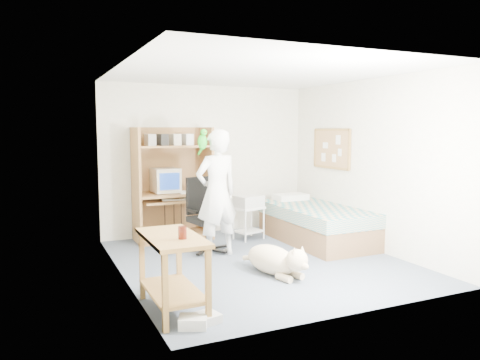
{
  "coord_description": "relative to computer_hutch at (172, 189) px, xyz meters",
  "views": [
    {
      "loc": [
        -2.77,
        -5.49,
        1.77
      ],
      "look_at": [
        -0.05,
        0.53,
        1.05
      ],
      "focal_mm": 35.0,
      "sensor_mm": 36.0,
      "label": 1
    }
  ],
  "objects": [
    {
      "name": "pencil_cup",
      "position": [
        0.31,
        -0.09,
        -0.0
      ],
      "size": [
        0.08,
        0.08,
        0.12
      ],
      "primitive_type": "cylinder",
      "color": "gold",
      "rests_on": "computer_hutch"
    },
    {
      "name": "corkboard",
      "position": [
        2.47,
        -0.84,
        0.63
      ],
      "size": [
        0.04,
        0.94,
        0.66
      ],
      "color": "#9E7E47",
      "rests_on": "wall_right"
    },
    {
      "name": "floor_box_a",
      "position": [
        -0.8,
        -3.38,
        -0.77
      ],
      "size": [
        0.31,
        0.28,
        0.1
      ],
      "primitive_type": "cube",
      "rotation": [
        0.0,
        0.0,
        -0.4
      ],
      "color": "silver",
      "rests_on": "floor"
    },
    {
      "name": "printer",
      "position": [
        1.11,
        -0.53,
        -0.2
      ],
      "size": [
        0.49,
        0.42,
        0.18
      ],
      "primitive_type": "cube",
      "rotation": [
        0.0,
        0.0,
        0.27
      ],
      "color": "#B6B6B1",
      "rests_on": "printer_cart"
    },
    {
      "name": "ceiling",
      "position": [
        0.7,
        -1.74,
        1.68
      ],
      "size": [
        3.6,
        4.0,
        0.02
      ],
      "primitive_type": "cube",
      "color": "white",
      "rests_on": "wall_back"
    },
    {
      "name": "crt_monitor",
      "position": [
        -0.1,
        0.01,
        0.14
      ],
      "size": [
        0.42,
        0.45,
        0.38
      ],
      "rotation": [
        0.0,
        0.0,
        0.04
      ],
      "color": "beige",
      "rests_on": "computer_hutch"
    },
    {
      "name": "side_desk",
      "position": [
        -0.85,
        -2.94,
        -0.33
      ],
      "size": [
        0.5,
        1.0,
        0.75
      ],
      "color": "brown",
      "rests_on": "floor"
    },
    {
      "name": "drink_glass",
      "position": [
        -0.8,
        -3.11,
        -0.01
      ],
      "size": [
        0.08,
        0.08,
        0.12
      ],
      "primitive_type": "cylinder",
      "color": "#44140A",
      "rests_on": "side_desk"
    },
    {
      "name": "wall_left",
      "position": [
        -1.1,
        -1.74,
        0.43
      ],
      "size": [
        0.02,
        4.0,
        2.5
      ],
      "primitive_type": "cube",
      "color": "white",
      "rests_on": "floor"
    },
    {
      "name": "floor",
      "position": [
        0.7,
        -1.74,
        -0.82
      ],
      "size": [
        4.0,
        4.0,
        0.0
      ],
      "primitive_type": "plane",
      "color": "#495364",
      "rests_on": "ground"
    },
    {
      "name": "bed",
      "position": [
        2.0,
        -1.12,
        -0.53
      ],
      "size": [
        1.02,
        2.02,
        0.66
      ],
      "color": "brown",
      "rests_on": "floor"
    },
    {
      "name": "parrot",
      "position": [
        0.09,
        -1.22,
        0.79
      ],
      "size": [
        0.13,
        0.23,
        0.36
      ],
      "rotation": [
        0.0,
        0.0,
        0.18
      ],
      "color": "#138213",
      "rests_on": "person"
    },
    {
      "name": "wall_right",
      "position": [
        2.5,
        -1.74,
        0.43
      ],
      "size": [
        0.02,
        4.0,
        2.5
      ],
      "primitive_type": "cube",
      "color": "white",
      "rests_on": "floor"
    },
    {
      "name": "wall_back",
      "position": [
        0.7,
        0.26,
        0.43
      ],
      "size": [
        3.6,
        0.02,
        2.5
      ],
      "primitive_type": "cube",
      "color": "white",
      "rests_on": "floor"
    },
    {
      "name": "printer_cart",
      "position": [
        1.11,
        -0.53,
        -0.47
      ],
      "size": [
        0.52,
        0.46,
        0.53
      ],
      "rotation": [
        0.0,
        0.0,
        0.27
      ],
      "color": "silver",
      "rests_on": "floor"
    },
    {
      "name": "office_chair",
      "position": [
        0.23,
        -0.92,
        -0.44
      ],
      "size": [
        0.6,
        0.6,
        1.06
      ],
      "rotation": [
        0.0,
        0.0,
        0.18
      ],
      "color": "black",
      "rests_on": "floor"
    },
    {
      "name": "floor_box_b",
      "position": [
        -0.63,
        -3.32,
        -0.78
      ],
      "size": [
        0.23,
        0.26,
        0.08
      ],
      "primitive_type": "cube",
      "rotation": [
        0.0,
        0.0,
        0.24
      ],
      "color": "beige",
      "rests_on": "floor"
    },
    {
      "name": "dog",
      "position": [
        0.61,
        -2.34,
        -0.63
      ],
      "size": [
        0.55,
        1.13,
        0.43
      ],
      "rotation": [
        0.0,
        0.0,
        0.25
      ],
      "color": "#CEB68A",
      "rests_on": "floor"
    },
    {
      "name": "computer_hutch",
      "position": [
        0.0,
        0.0,
        0.0
      ],
      "size": [
        1.2,
        0.63,
        1.8
      ],
      "color": "brown",
      "rests_on": "floor"
    },
    {
      "name": "person",
      "position": [
        0.29,
        -1.23,
        0.06
      ],
      "size": [
        0.71,
        0.53,
        1.77
      ],
      "primitive_type": "imported",
      "rotation": [
        0.0,
        0.0,
        3.32
      ],
      "color": "white",
      "rests_on": "floor"
    },
    {
      "name": "keyboard",
      "position": [
        0.02,
        -0.16,
        -0.15
      ],
      "size": [
        0.47,
        0.21,
        0.03
      ],
      "primitive_type": "cube",
      "rotation": [
        0.0,
        0.0,
        -0.12
      ],
      "color": "beige",
      "rests_on": "computer_hutch"
    }
  ]
}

